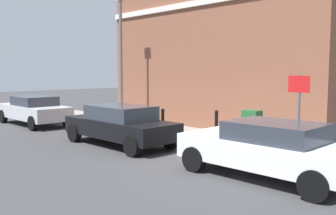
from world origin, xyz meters
TOP-DOWN VIEW (x-y plane):
  - ground at (0.00, 0.00)m, footprint 80.00×80.00m
  - sidewalk at (1.85, 6.00)m, footprint 2.70×30.00m
  - corner_building at (6.33, 3.53)m, footprint 6.36×11.05m
  - car_white at (-0.74, -2.31)m, footprint 1.91×4.23m
  - car_black at (-0.91, 3.30)m, footprint 1.87×4.42m
  - car_silver at (-0.92, 10.09)m, footprint 1.85×4.49m
  - utility_cabinet at (1.61, -0.29)m, footprint 0.46×0.61m
  - bollard_near_cabinet at (1.71, 1.22)m, footprint 0.14×0.14m
  - bollard_far_kerb at (0.75, 2.95)m, footprint 0.14×0.14m
  - street_sign at (0.78, -2.27)m, footprint 0.08×0.60m
  - lamppost at (1.77, 6.82)m, footprint 0.20×0.44m

SIDE VIEW (x-z plane):
  - ground at x=0.00m, z-range 0.00..0.00m
  - sidewalk at x=1.85m, z-range 0.00..0.15m
  - utility_cabinet at x=1.61m, z-range 0.11..1.26m
  - bollard_near_cabinet at x=1.71m, z-range 0.19..1.22m
  - bollard_far_kerb at x=0.75m, z-range 0.19..1.22m
  - car_silver at x=-0.92m, z-range 0.04..1.40m
  - car_white at x=-0.74m, z-range 0.05..1.40m
  - car_black at x=-0.91m, z-range 0.04..1.42m
  - street_sign at x=0.78m, z-range 0.51..2.81m
  - lamppost at x=1.77m, z-range 0.44..6.16m
  - corner_building at x=6.33m, z-range 0.00..8.25m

